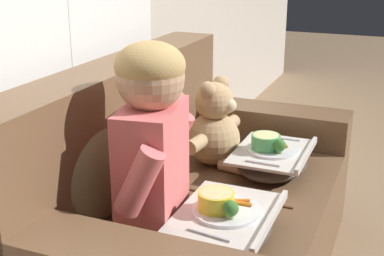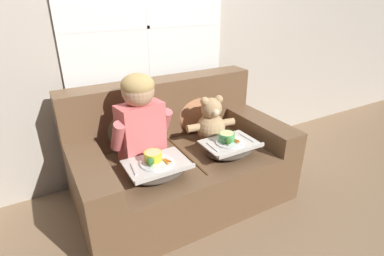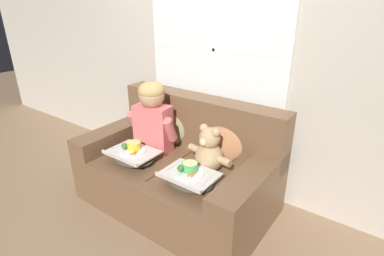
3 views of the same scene
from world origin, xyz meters
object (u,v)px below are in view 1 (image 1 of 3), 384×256
Objects in this scene: child_figure at (152,129)px; throw_pillow_behind_teddy at (167,115)px; throw_pillow_behind_child at (96,162)px; lap_tray_child at (226,223)px; couch at (185,212)px; lap_tray_teddy at (272,159)px; teddy_bear at (215,128)px.

throw_pillow_behind_teddy is at bearing 20.68° from child_figure.
lap_tray_child is at bearing -90.17° from throw_pillow_behind_child.
couch is 3.96× the size of lap_tray_child.
lap_tray_teddy is at bearing -90.20° from throw_pillow_behind_teddy.
teddy_bear is 1.02× the size of lap_tray_child.
throw_pillow_behind_teddy is at bearing 39.34° from lap_tray_child.
teddy_bear is at bearing -0.40° from child_figure.
lap_tray_teddy is at bearing -39.50° from throw_pillow_behind_child.
lap_tray_teddy is at bearing -24.04° from child_figure.
lap_tray_teddy is (0.60, -0.00, 0.00)m from lap_tray_child.
couch is 0.40m from teddy_bear.
throw_pillow_behind_child is 1.04× the size of teddy_bear.
lap_tray_teddy is at bearing -43.09° from couch.
throw_pillow_behind_child is 0.51m from lap_tray_child.
child_figure is 0.72m from lap_tray_teddy.
couch is at bearing 176.85° from teddy_bear.
couch is at bearing 42.75° from lap_tray_child.
couch is at bearing 136.91° from lap_tray_teddy.
throw_pillow_behind_teddy reaches higher than lap_tray_teddy.
lap_tray_child is (-0.00, -0.27, -0.30)m from child_figure.
throw_pillow_behind_child is 0.64m from teddy_bear.
couch is 3.87× the size of teddy_bear.
child_figure reaches higher than lap_tray_child.
throw_pillow_behind_teddy is 1.04× the size of lap_tray_teddy.
lap_tray_child is (-0.30, -0.28, 0.16)m from couch.
throw_pillow_behind_child is at bearing 90.05° from child_figure.
teddy_bear is at bearing -3.15° from couch.
throw_pillow_behind_child is at bearing 180.00° from throw_pillow_behind_teddy.
teddy_bear is at bearing -21.05° from throw_pillow_behind_child.
teddy_bear is at bearing -90.18° from throw_pillow_behind_teddy.
couch is 0.48m from throw_pillow_behind_teddy.
teddy_bear is 0.28m from lap_tray_teddy.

